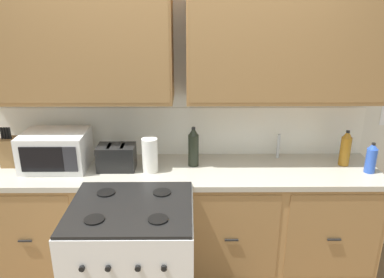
# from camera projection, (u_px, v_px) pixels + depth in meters

# --- Properties ---
(wall_unit) EXTENTS (4.19, 0.40, 2.52)m
(wall_unit) POSITION_uv_depth(u_px,v_px,m) (180.00, 66.00, 2.82)
(wall_unit) COLOR silver
(wall_unit) RESTS_ON ground_plane
(counter_run) EXTENTS (3.02, 0.64, 0.90)m
(counter_run) POSITION_uv_depth(u_px,v_px,m) (181.00, 218.00, 3.04)
(counter_run) COLOR black
(counter_run) RESTS_ON ground_plane
(stove_range) EXTENTS (0.76, 0.68, 0.95)m
(stove_range) POSITION_uv_depth(u_px,v_px,m) (134.00, 270.00, 2.44)
(stove_range) COLOR white
(stove_range) RESTS_ON ground_plane
(microwave) EXTENTS (0.48, 0.37, 0.28)m
(microwave) POSITION_uv_depth(u_px,v_px,m) (56.00, 150.00, 2.87)
(microwave) COLOR white
(microwave) RESTS_ON counter_run
(toaster) EXTENTS (0.28, 0.18, 0.19)m
(toaster) POSITION_uv_depth(u_px,v_px,m) (117.00, 157.00, 2.85)
(toaster) COLOR black
(toaster) RESTS_ON counter_run
(knife_block) EXTENTS (0.11, 0.14, 0.31)m
(knife_block) POSITION_uv_depth(u_px,v_px,m) (9.00, 151.00, 2.91)
(knife_block) COLOR olive
(knife_block) RESTS_ON counter_run
(sink_faucet) EXTENTS (0.02, 0.02, 0.20)m
(sink_faucet) POSITION_uv_depth(u_px,v_px,m) (278.00, 146.00, 3.06)
(sink_faucet) COLOR #B2B5BA
(sink_faucet) RESTS_ON counter_run
(paper_towel_roll) EXTENTS (0.12, 0.12, 0.26)m
(paper_towel_roll) POSITION_uv_depth(u_px,v_px,m) (150.00, 155.00, 2.80)
(paper_towel_roll) COLOR white
(paper_towel_roll) RESTS_ON counter_run
(bottle_blue) EXTENTS (0.08, 0.08, 0.23)m
(bottle_blue) POSITION_uv_depth(u_px,v_px,m) (371.00, 158.00, 2.79)
(bottle_blue) COLOR blue
(bottle_blue) RESTS_ON counter_run
(bottle_dark) EXTENTS (0.08, 0.08, 0.31)m
(bottle_dark) POSITION_uv_depth(u_px,v_px,m) (193.00, 147.00, 2.89)
(bottle_dark) COLOR black
(bottle_dark) RESTS_ON counter_run
(bottle_amber) EXTENTS (0.08, 0.08, 0.28)m
(bottle_amber) POSITION_uv_depth(u_px,v_px,m) (346.00, 148.00, 2.91)
(bottle_amber) COLOR #9E6619
(bottle_amber) RESTS_ON counter_run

